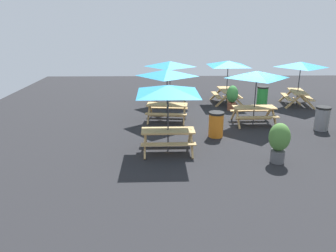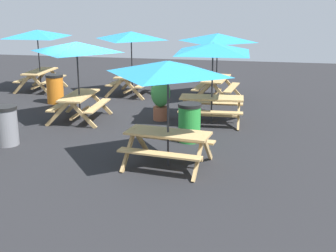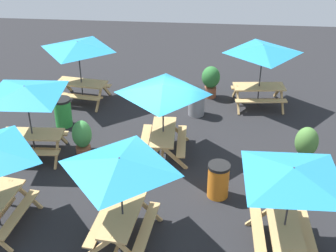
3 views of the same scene
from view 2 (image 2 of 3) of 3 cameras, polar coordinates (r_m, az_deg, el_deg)
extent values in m
plane|color=#232326|center=(14.19, -9.36, 0.90)|extent=(26.15, 26.15, 0.00)
cube|color=tan|center=(13.45, 5.35, 3.46)|extent=(0.77, 1.83, 0.05)
cube|color=tan|center=(12.99, 5.17, 1.69)|extent=(0.33, 1.81, 0.04)
cube|color=tan|center=(14.05, 5.46, 2.79)|extent=(0.33, 1.81, 0.04)
cube|color=tan|center=(13.25, 1.85, 1.68)|extent=(0.80, 0.09, 0.81)
cube|color=tan|center=(13.95, 2.21, 2.42)|extent=(0.80, 0.09, 0.81)
cube|color=tan|center=(13.16, 8.60, 1.41)|extent=(0.80, 0.09, 0.81)
cube|color=tan|center=(13.87, 8.63, 2.16)|extent=(0.80, 0.09, 0.81)
cube|color=tan|center=(13.57, 5.30, 1.32)|extent=(0.13, 1.56, 0.06)
cylinder|color=#2D2D33|center=(13.37, 5.40, 5.17)|extent=(0.04, 0.04, 2.30)
pyramid|color=#268CC6|center=(13.22, 5.52, 9.48)|extent=(2.83, 2.83, 0.28)
cube|color=tan|center=(18.58, -15.34, 6.46)|extent=(1.81, 0.72, 0.05)
cube|color=tan|center=(18.87, -16.79, 5.59)|extent=(1.80, 0.28, 0.04)
cube|color=tan|center=(18.40, -13.72, 5.56)|extent=(1.80, 0.28, 0.04)
cube|color=tan|center=(19.49, -15.25, 5.78)|extent=(0.07, 0.80, 0.81)
cube|color=tan|center=(19.19, -13.28, 5.76)|extent=(0.07, 0.80, 0.81)
cube|color=tan|center=(18.12, -17.35, 4.87)|extent=(0.07, 0.80, 0.81)
cube|color=tan|center=(17.80, -15.26, 4.84)|extent=(0.07, 0.80, 0.81)
cube|color=tan|center=(18.67, -15.22, 4.88)|extent=(1.56, 0.09, 0.06)
cylinder|color=#2D2D33|center=(18.52, -15.43, 7.70)|extent=(0.04, 0.04, 2.30)
pyramid|color=#268CC6|center=(18.41, -15.67, 10.81)|extent=(2.83, 2.83, 0.28)
cube|color=tan|center=(10.02, 0.00, -0.88)|extent=(0.95, 1.88, 0.05)
cube|color=tan|center=(9.62, -1.08, -3.43)|extent=(0.51, 1.82, 0.04)
cube|color=tan|center=(10.60, 0.98, -1.56)|extent=(0.51, 1.82, 0.04)
cube|color=tan|center=(10.08, -4.88, -3.03)|extent=(0.80, 0.17, 0.81)
cube|color=tan|center=(10.72, -3.29, -1.83)|extent=(0.80, 0.17, 0.81)
cube|color=tan|center=(9.58, 3.69, -4.04)|extent=(0.80, 0.17, 0.81)
cube|color=tan|center=(10.25, 4.80, -2.71)|extent=(0.80, 0.17, 0.81)
cube|color=tan|center=(10.18, 0.00, -3.68)|extent=(0.29, 1.55, 0.06)
cylinder|color=#2D2D33|center=(9.90, 0.00, 1.39)|extent=(0.04, 0.04, 2.30)
pyramid|color=#268CC6|center=(9.70, 0.00, 7.17)|extent=(2.27, 2.27, 0.28)
cube|color=tan|center=(13.94, -10.78, 3.69)|extent=(1.82, 0.75, 0.05)
cube|color=tan|center=(14.20, -12.80, 2.59)|extent=(1.81, 0.31, 0.04)
cube|color=tan|center=(13.82, -8.57, 2.45)|extent=(1.81, 0.31, 0.04)
cube|color=tan|center=(14.85, -11.00, 2.97)|extent=(0.08, 0.80, 0.81)
cube|color=tan|center=(14.62, -8.31, 2.89)|extent=(0.08, 0.80, 0.81)
cube|color=tan|center=(13.45, -13.29, 1.47)|extent=(0.08, 0.80, 0.81)
cube|color=tan|center=(13.18, -10.35, 1.35)|extent=(0.08, 0.80, 0.81)
cube|color=tan|center=(14.05, -10.67, 1.62)|extent=(1.56, 0.11, 0.06)
cylinder|color=#2D2D33|center=(13.86, -10.86, 5.34)|extent=(0.04, 0.04, 2.30)
pyramid|color=teal|center=(13.71, -11.09, 9.49)|extent=(2.05, 2.05, 0.28)
cube|color=tan|center=(16.48, 5.92, 5.77)|extent=(1.87, 0.91, 0.05)
cube|color=tan|center=(16.66, 4.03, 4.91)|extent=(1.82, 0.47, 0.04)
cube|color=tan|center=(16.43, 7.77, 4.65)|extent=(1.82, 0.47, 0.04)
cube|color=tan|center=(17.37, 5.25, 5.08)|extent=(0.16, 0.80, 0.81)
cube|color=tan|center=(17.23, 7.63, 4.92)|extent=(0.16, 0.80, 0.81)
cube|color=tan|center=(15.89, 3.99, 4.07)|extent=(0.16, 0.80, 0.81)
cube|color=tan|center=(15.73, 6.58, 3.89)|extent=(0.16, 0.80, 0.81)
cube|color=tan|center=(16.58, 5.87, 4.01)|extent=(1.56, 0.26, 0.06)
cylinder|color=#2D2D33|center=(16.41, 5.96, 7.18)|extent=(0.04, 0.04, 2.30)
pyramid|color=#268CC6|center=(16.29, 6.06, 10.69)|extent=(2.23, 2.23, 0.28)
cube|color=tan|center=(17.25, -4.41, 6.27)|extent=(1.87, 0.90, 0.05)
cube|color=tan|center=(17.51, -6.07, 5.41)|extent=(1.82, 0.46, 0.04)
cube|color=tan|center=(17.10, -2.67, 5.23)|extent=(1.82, 0.46, 0.04)
cube|color=tan|center=(18.16, -4.54, 5.58)|extent=(0.15, 0.80, 0.81)
cube|color=tan|center=(17.90, -2.36, 5.46)|extent=(0.15, 0.80, 0.81)
cube|color=tan|center=(16.75, -6.54, 4.63)|extent=(0.15, 0.80, 0.81)
cube|color=tan|center=(16.47, -4.21, 4.50)|extent=(0.15, 0.80, 0.81)
cube|color=tan|center=(17.34, -4.37, 4.58)|extent=(1.56, 0.25, 0.06)
cylinder|color=#2D2D33|center=(17.18, -4.44, 7.62)|extent=(0.04, 0.04, 2.30)
pyramid|color=#268CC6|center=(17.06, -4.51, 10.97)|extent=(2.21, 2.21, 0.28)
cylinder|color=gray|center=(12.17, -19.11, -0.14)|extent=(0.56, 0.56, 0.90)
cylinder|color=black|center=(12.05, -19.32, 2.10)|extent=(0.59, 0.59, 0.08)
cylinder|color=green|center=(11.78, 2.62, 0.23)|extent=(0.56, 0.56, 0.90)
cylinder|color=black|center=(11.65, 2.65, 2.55)|extent=(0.59, 0.59, 0.08)
cylinder|color=orange|center=(16.35, -13.60, 4.29)|extent=(0.56, 0.56, 0.90)
cylinder|color=black|center=(16.26, -13.71, 5.98)|extent=(0.59, 0.59, 0.08)
cylinder|color=#935138|center=(13.82, -0.90, 1.56)|extent=(0.44, 0.44, 0.40)
ellipsoid|color=#3D8C42|center=(13.67, -0.91, 4.11)|extent=(0.57, 0.57, 0.85)
camera|label=1|loc=(25.06, -38.55, 14.06)|focal=35.00mm
camera|label=3|loc=(25.62, -3.65, 25.40)|focal=50.00mm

